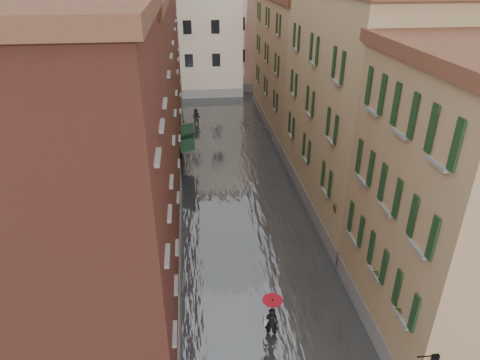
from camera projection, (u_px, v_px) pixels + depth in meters
ground at (266, 306)px, 19.96m from camera, size 120.00×120.00×0.00m
floodwater at (236, 178)px, 31.39m from camera, size 10.00×60.00×0.20m
building_left_near at (79, 221)px, 14.50m from camera, size 6.00×8.00×13.00m
building_left_mid at (121, 120)px, 24.32m from camera, size 6.00×14.00×12.50m
building_left_far at (143, 55)px, 37.22m from camera, size 6.00×16.00×14.00m
building_right_near at (461, 214)px, 16.29m from camera, size 6.00×8.00×11.50m
building_right_mid at (359, 107)px, 25.65m from camera, size 6.00×14.00×13.00m
building_right_far at (299, 66)px, 39.24m from camera, size 6.00×16.00×11.50m
building_end_cream at (188, 35)px, 50.22m from camera, size 12.00×9.00×13.00m
building_end_pink at (260, 36)px, 53.14m from camera, size 10.00×9.00×12.00m
awning_near at (187, 144)px, 31.09m from camera, size 1.09×3.18×2.80m
awning_far at (187, 133)px, 33.11m from camera, size 1.09×3.33×2.80m
wall_lantern at (434, 357)px, 13.74m from camera, size 0.71×0.22×0.35m
window_planters at (370, 252)px, 17.89m from camera, size 0.59×8.09×0.84m
pedestrian_main at (272, 316)px, 17.77m from camera, size 0.87×0.87×2.06m
pedestrian_far at (196, 118)px, 41.11m from camera, size 1.02×0.91×1.72m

